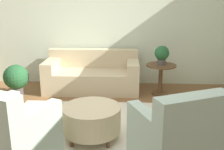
{
  "coord_description": "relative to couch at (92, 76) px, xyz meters",
  "views": [
    {
      "loc": [
        0.34,
        -3.31,
        1.87
      ],
      "look_at": [
        0.15,
        0.55,
        0.75
      ],
      "focal_mm": 42.0,
      "sensor_mm": 36.0,
      "label": 1
    }
  ],
  "objects": [
    {
      "name": "ground_plane",
      "position": [
        0.34,
        -1.99,
        -0.31
      ],
      "size": [
        16.0,
        16.0,
        0.0
      ],
      "primitive_type": "plane",
      "color": "brown"
    },
    {
      "name": "wall_back",
      "position": [
        0.34,
        0.56,
        1.09
      ],
      "size": [
        8.97,
        0.12,
        2.8
      ],
      "color": "beige",
      "rests_on": "ground_plane"
    },
    {
      "name": "rug",
      "position": [
        0.34,
        -1.99,
        -0.3
      ],
      "size": [
        3.02,
        2.54,
        0.01
      ],
      "color": "beige",
      "rests_on": "ground_plane"
    },
    {
      "name": "couch",
      "position": [
        0.0,
        0.0,
        0.0
      ],
      "size": [
        1.94,
        0.88,
        0.83
      ],
      "color": "#C6B289",
      "rests_on": "ground_plane"
    },
    {
      "name": "armchair_left",
      "position": [
        -0.57,
        -2.77,
        0.08
      ],
      "size": [
        1.02,
        1.02,
        1.0
      ],
      "color": "#9EB29E",
      "rests_on": "rug"
    },
    {
      "name": "armchair_right",
      "position": [
        1.25,
        -2.77,
        0.08
      ],
      "size": [
        1.02,
        1.02,
        1.0
      ],
      "color": "#9EB29E",
      "rests_on": "rug"
    },
    {
      "name": "ottoman_table",
      "position": [
        0.24,
        -2.04,
        -0.01
      ],
      "size": [
        0.8,
        0.8,
        0.46
      ],
      "color": "#C6B289",
      "rests_on": "rug"
    },
    {
      "name": "side_table",
      "position": [
        1.41,
        -0.2,
        0.12
      ],
      "size": [
        0.59,
        0.59,
        0.62
      ],
      "color": "brown",
      "rests_on": "ground_plane"
    },
    {
      "name": "potted_plant_on_side_table",
      "position": [
        1.41,
        -0.2,
        0.53
      ],
      "size": [
        0.29,
        0.29,
        0.38
      ],
      "color": "#4C4742",
      "rests_on": "side_table"
    },
    {
      "name": "potted_plant_floor",
      "position": [
        -1.48,
        -0.4,
        0.05
      ],
      "size": [
        0.49,
        0.49,
        0.63
      ],
      "color": "#4C4742",
      "rests_on": "ground_plane"
    }
  ]
}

